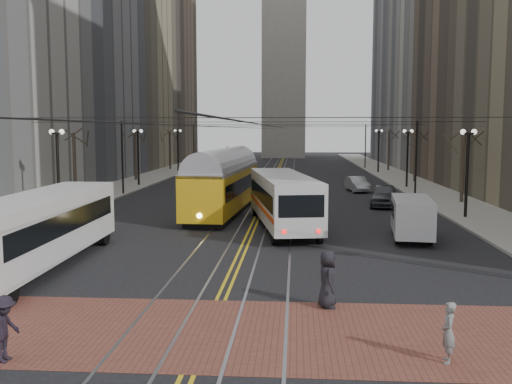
# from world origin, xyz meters

# --- Properties ---
(ground) EXTENTS (260.00, 260.00, 0.00)m
(ground) POSITION_xyz_m (0.00, 0.00, 0.00)
(ground) COLOR black
(ground) RESTS_ON ground
(sidewalk_left) EXTENTS (5.00, 140.00, 0.15)m
(sidewalk_left) POSITION_xyz_m (-15.00, 45.00, 0.07)
(sidewalk_left) COLOR gray
(sidewalk_left) RESTS_ON ground
(sidewalk_right) EXTENTS (5.00, 140.00, 0.15)m
(sidewalk_right) POSITION_xyz_m (15.00, 45.00, 0.07)
(sidewalk_right) COLOR gray
(sidewalk_right) RESTS_ON ground
(crosswalk_band) EXTENTS (25.00, 6.00, 0.01)m
(crosswalk_band) POSITION_xyz_m (0.00, -4.00, 0.01)
(crosswalk_band) COLOR brown
(crosswalk_band) RESTS_ON ground
(streetcar_rails) EXTENTS (4.80, 130.00, 0.02)m
(streetcar_rails) POSITION_xyz_m (0.00, 45.00, 0.00)
(streetcar_rails) COLOR gray
(streetcar_rails) RESTS_ON ground
(centre_lines) EXTENTS (0.42, 130.00, 0.01)m
(centre_lines) POSITION_xyz_m (0.00, 45.00, 0.01)
(centre_lines) COLOR gold
(centre_lines) RESTS_ON ground
(building_left_mid) EXTENTS (16.00, 20.00, 34.00)m
(building_left_mid) POSITION_xyz_m (-25.50, 46.00, 17.00)
(building_left_mid) COLOR slate
(building_left_mid) RESTS_ON ground
(building_left_far) EXTENTS (16.00, 20.00, 40.00)m
(building_left_far) POSITION_xyz_m (-25.50, 86.00, 20.00)
(building_left_far) COLOR brown
(building_left_far) RESTS_ON ground
(building_right_mid) EXTENTS (16.00, 20.00, 34.00)m
(building_right_mid) POSITION_xyz_m (25.50, 46.00, 17.00)
(building_right_mid) COLOR brown
(building_right_mid) RESTS_ON ground
(building_right_far) EXTENTS (16.00, 20.00, 40.00)m
(building_right_far) POSITION_xyz_m (25.50, 86.00, 20.00)
(building_right_far) COLOR slate
(building_right_far) RESTS_ON ground
(lamp_posts) EXTENTS (27.60, 57.20, 5.60)m
(lamp_posts) POSITION_xyz_m (-0.00, 28.75, 2.80)
(lamp_posts) COLOR black
(lamp_posts) RESTS_ON ground
(street_trees) EXTENTS (31.68, 53.28, 5.60)m
(street_trees) POSITION_xyz_m (0.00, 35.25, 2.80)
(street_trees) COLOR #382D23
(street_trees) RESTS_ON ground
(trolley_wires) EXTENTS (25.96, 120.00, 6.60)m
(trolley_wires) POSITION_xyz_m (0.00, 34.83, 3.77)
(trolley_wires) COLOR black
(trolley_wires) RESTS_ON ground
(transit_bus) EXTENTS (2.85, 12.54, 3.12)m
(transit_bus) POSITION_xyz_m (-8.16, 2.93, 1.56)
(transit_bus) COLOR silver
(transit_bus) RESTS_ON ground
(streetcar) EXTENTS (3.71, 14.92, 3.48)m
(streetcar) POSITION_xyz_m (-2.50, 19.71, 1.74)
(streetcar) COLOR gold
(streetcar) RESTS_ON ground
(rear_bus) EXTENTS (4.69, 12.47, 3.18)m
(rear_bus) POSITION_xyz_m (1.80, 13.73, 1.59)
(rear_bus) COLOR silver
(rear_bus) RESTS_ON ground
(cargo_van) EXTENTS (2.52, 5.24, 2.23)m
(cargo_van) POSITION_xyz_m (8.73, 10.53, 1.12)
(cargo_van) COLOR #B8B8B8
(cargo_van) RESTS_ON ground
(sedan_grey) EXTENTS (2.85, 5.31, 1.72)m
(sedan_grey) POSITION_xyz_m (9.34, 23.94, 0.86)
(sedan_grey) COLOR #3E4145
(sedan_grey) RESTS_ON ground
(sedan_silver) EXTENTS (2.19, 4.47, 1.41)m
(sedan_silver) POSITION_xyz_m (8.38, 34.37, 0.71)
(sedan_silver) COLOR #9A9DA1
(sedan_silver) RESTS_ON ground
(pedestrian_a) EXTENTS (0.71, 0.99, 1.89)m
(pedestrian_a) POSITION_xyz_m (3.61, -1.50, 0.96)
(pedestrian_a) COLOR black
(pedestrian_a) RESTS_ON crosswalk_band
(pedestrian_b) EXTENTS (0.46, 0.62, 1.55)m
(pedestrian_b) POSITION_xyz_m (6.39, -5.80, 0.79)
(pedestrian_b) COLOR slate
(pedestrian_b) RESTS_ON crosswalk_band
(pedestrian_d) EXTENTS (0.74, 1.16, 1.70)m
(pedestrian_d) POSITION_xyz_m (-4.76, -6.50, 0.86)
(pedestrian_d) COLOR black
(pedestrian_d) RESTS_ON crosswalk_band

